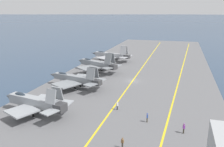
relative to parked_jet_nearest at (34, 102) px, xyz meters
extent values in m
plane|color=#2D425B|center=(27.13, -14.00, -2.88)|extent=(2000.00, 2000.00, 0.00)
cube|color=slate|center=(27.13, -14.00, -2.68)|extent=(189.26, 45.64, 0.40)
cube|color=yellow|center=(27.13, -26.55, -2.48)|extent=(170.11, 9.52, 0.01)
cube|color=yellow|center=(27.13, -14.00, -2.48)|extent=(170.34, 0.36, 0.01)
cube|color=#93999E|center=(0.05, 0.28, 0.01)|extent=(3.76, 11.28, 1.84)
cone|color=#5B5E60|center=(1.18, 6.65, 0.01)|extent=(2.09, 2.38, 1.74)
cube|color=#38383A|center=(-1.11, -6.24, 0.01)|extent=(2.40, 2.15, 1.56)
ellipsoid|color=#232D38|center=(0.64, 3.61, 0.88)|extent=(1.47, 2.84, 1.01)
cube|color=#93999E|center=(-3.22, 0.48, -0.59)|extent=(6.23, 6.30, 0.28)
cube|color=#93999E|center=(3.19, -0.66, -0.59)|extent=(4.99, 5.12, 0.28)
cube|color=#93999E|center=(-1.85, -4.88, 2.28)|extent=(1.21, 2.22, 2.68)
cube|color=#93999E|center=(0.05, -5.22, 2.28)|extent=(1.21, 2.22, 2.68)
cube|color=#93999E|center=(-3.31, -5.38, 0.01)|extent=(3.35, 2.94, 0.20)
cube|color=#93999E|center=(1.25, -6.20, 0.01)|extent=(2.80, 2.11, 0.20)
cylinder|color=#B2B2B7|center=(0.78, 4.35, -1.70)|extent=(0.16, 0.16, 1.57)
cylinder|color=black|center=(0.78, 4.35, -2.18)|extent=(0.32, 0.63, 0.60)
cylinder|color=#B2B2B7|center=(-1.41, -0.60, -1.70)|extent=(0.16, 0.16, 1.57)
cylinder|color=black|center=(-1.41, -0.60, -2.18)|extent=(0.32, 0.63, 0.60)
cylinder|color=#B2B2B7|center=(1.12, -1.06, -1.70)|extent=(0.16, 0.16, 1.57)
cylinder|color=black|center=(1.12, -1.06, -2.18)|extent=(0.32, 0.63, 0.60)
cube|color=gray|center=(17.09, -0.33, -0.03)|extent=(4.32, 12.31, 1.54)
cone|color=#5B5E60|center=(18.74, 6.62, -0.03)|extent=(1.96, 2.60, 1.46)
cube|color=#38383A|center=(15.41, -7.43, -0.03)|extent=(2.18, 2.34, 1.31)
ellipsoid|color=#232D38|center=(17.95, 3.31, 0.70)|extent=(1.51, 3.10, 0.85)
cube|color=gray|center=(13.57, 0.08, -0.52)|extent=(7.34, 7.25, 0.28)
cube|color=gray|center=(20.43, -1.54, -0.52)|extent=(5.58, 5.38, 0.28)
cube|color=gray|center=(14.93, -5.96, 2.23)|extent=(1.42, 2.47, 2.93)
cube|color=gray|center=(16.50, -6.33, 2.23)|extent=(1.42, 2.47, 2.93)
cube|color=gray|center=(13.42, -6.45, -0.03)|extent=(3.49, 3.24, 0.20)
cube|color=gray|center=(17.64, -7.45, -0.03)|extent=(2.93, 2.48, 0.20)
cylinder|color=#B2B2B7|center=(18.15, 4.11, -1.64)|extent=(0.16, 0.16, 1.69)
cylinder|color=black|center=(18.15, 4.11, -2.18)|extent=(0.35, 0.63, 0.60)
cylinder|color=#B2B2B7|center=(15.76, -1.29, -1.64)|extent=(0.16, 0.16, 1.69)
cylinder|color=black|center=(15.76, -1.29, -2.18)|extent=(0.35, 0.63, 0.60)
cylinder|color=#B2B2B7|center=(17.85, -1.79, -1.64)|extent=(0.16, 0.16, 1.69)
cylinder|color=black|center=(17.85, -1.79, -2.18)|extent=(0.35, 0.63, 0.60)
cube|color=gray|center=(34.17, -0.23, 0.20)|extent=(6.35, 12.01, 1.72)
cone|color=#5B5E60|center=(36.94, 6.36, 0.20)|extent=(2.41, 2.78, 1.64)
cube|color=#38383A|center=(31.35, -6.98, 0.20)|extent=(2.60, 2.61, 1.46)
ellipsoid|color=#232D38|center=(35.62, 3.21, 1.02)|extent=(2.03, 3.13, 0.95)
cube|color=gray|center=(30.50, 0.85, -0.36)|extent=(7.90, 7.78, 0.28)
cube|color=gray|center=(37.52, -2.09, -0.36)|extent=(6.63, 6.15, 0.28)
cube|color=gray|center=(31.03, -5.40, 2.72)|extent=(1.82, 2.53, 3.27)
cube|color=gray|center=(32.69, -6.10, 2.72)|extent=(1.82, 2.53, 3.27)
cube|color=gray|center=(29.45, -5.65, 0.20)|extent=(3.61, 3.47, 0.20)
cube|color=gray|center=(33.62, -7.39, 0.20)|extent=(3.24, 2.89, 0.20)
cylinder|color=#B2B2B7|center=(35.94, 3.98, -1.57)|extent=(0.16, 0.16, 1.82)
cylinder|color=black|center=(35.94, 3.98, -2.18)|extent=(0.43, 0.64, 0.60)
cylinder|color=#B2B2B7|center=(32.58, -0.92, -1.57)|extent=(0.16, 0.16, 1.82)
cylinder|color=black|center=(32.58, -0.92, -2.18)|extent=(0.43, 0.64, 0.60)
cylinder|color=#B2B2B7|center=(34.80, -1.85, -1.57)|extent=(0.16, 0.16, 1.82)
cylinder|color=black|center=(34.80, -1.85, -2.18)|extent=(0.43, 0.64, 0.60)
cube|color=#A8AAAF|center=(51.92, 0.36, -0.12)|extent=(4.29, 12.86, 1.53)
cone|color=#5B5E60|center=(53.54, 7.64, -0.12)|extent=(1.95, 2.69, 1.45)
cube|color=#38383A|center=(50.26, -7.09, -0.12)|extent=(2.17, 2.41, 1.30)
ellipsoid|color=#232D38|center=(52.77, 4.17, 0.61)|extent=(1.50, 3.23, 0.84)
cube|color=#A8AAAF|center=(48.28, 0.73, -0.62)|extent=(7.62, 7.53, 0.28)
cube|color=#A8AAAF|center=(55.37, -0.85, -0.62)|extent=(5.88, 5.69, 0.28)
cube|color=#A8AAAF|center=(49.78, -5.56, 2.32)|extent=(1.51, 2.59, 3.29)
cube|color=#A8AAAF|center=(51.35, -5.91, 2.32)|extent=(1.51, 2.59, 3.29)
cube|color=#A8AAAF|center=(48.26, -6.11, -0.12)|extent=(3.52, 3.32, 0.20)
cube|color=#A8AAAF|center=(52.49, -7.05, -0.12)|extent=(2.91, 2.55, 0.20)
cylinder|color=#B2B2B7|center=(52.96, 5.02, -1.68)|extent=(0.16, 0.16, 1.60)
cylinder|color=black|center=(52.96, 5.02, -2.18)|extent=(0.35, 0.63, 0.60)
cylinder|color=#B2B2B7|center=(50.59, -0.67, -1.68)|extent=(0.16, 0.16, 1.60)
cylinder|color=black|center=(50.59, -0.67, -2.18)|extent=(0.35, 0.63, 0.60)
cylinder|color=#B2B2B7|center=(52.68, -1.14, -1.68)|extent=(0.16, 0.16, 1.60)
cylinder|color=black|center=(52.68, -1.14, -2.18)|extent=(0.35, 0.63, 0.60)
cylinder|color=#383328|center=(0.21, -28.10, -2.03)|extent=(0.24, 0.24, 0.91)
cube|color=purple|center=(0.21, -28.10, -1.28)|extent=(0.45, 0.39, 0.59)
sphere|color=#9E7051|center=(0.21, -28.10, -0.86)|extent=(0.22, 0.22, 0.22)
sphere|color=purple|center=(0.21, -28.10, -0.80)|extent=(0.24, 0.24, 0.24)
cylinder|color=#232328|center=(6.33, -15.07, -2.04)|extent=(0.24, 0.24, 0.88)
cube|color=white|center=(6.33, -15.07, -1.33)|extent=(0.45, 0.45, 0.55)
sphere|color=beige|center=(6.33, -15.07, -0.93)|extent=(0.22, 0.22, 0.22)
sphere|color=white|center=(6.33, -15.07, -0.87)|extent=(0.24, 0.24, 0.24)
cylinder|color=#4C473D|center=(2.52, -21.73, -2.03)|extent=(0.24, 0.24, 0.91)
cube|color=#284CB2|center=(2.52, -21.73, -1.28)|extent=(0.41, 0.31, 0.57)
sphere|color=#9E7051|center=(2.52, -21.73, -0.87)|extent=(0.22, 0.22, 0.22)
sphere|color=#284CB2|center=(2.52, -21.73, -0.81)|extent=(0.24, 0.24, 0.24)
cylinder|color=#383328|center=(-6.84, -19.42, -2.05)|extent=(0.24, 0.24, 0.87)
cube|color=brown|center=(-6.84, -19.42, -1.34)|extent=(0.32, 0.42, 0.55)
sphere|color=beige|center=(-6.84, -19.42, -0.94)|extent=(0.22, 0.22, 0.22)
sphere|color=brown|center=(-6.84, -19.42, -0.88)|extent=(0.24, 0.24, 0.24)
camera|label=1|loc=(-37.02, -26.67, 17.39)|focal=38.00mm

